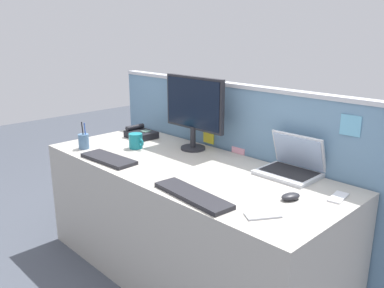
# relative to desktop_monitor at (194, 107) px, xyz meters

# --- Properties ---
(ground_plane) EXTENTS (10.00, 10.00, 0.00)m
(ground_plane) POSITION_rel_desktop_monitor_xyz_m (0.20, -0.27, -1.01)
(ground_plane) COLOR #424751
(desk) EXTENTS (1.94, 0.79, 0.72)m
(desk) POSITION_rel_desktop_monitor_xyz_m (0.20, -0.27, -0.65)
(desk) COLOR #ADA89E
(desk) RESTS_ON ground_plane
(cubicle_divider) EXTENTS (2.22, 0.08, 1.17)m
(cubicle_divider) POSITION_rel_desktop_monitor_xyz_m (0.21, 0.17, -0.42)
(cubicle_divider) COLOR #6084A3
(cubicle_divider) RESTS_ON ground_plane
(desktop_monitor) EXTENTS (0.50, 0.16, 0.48)m
(desktop_monitor) POSITION_rel_desktop_monitor_xyz_m (0.00, 0.00, 0.00)
(desktop_monitor) COLOR #232328
(desktop_monitor) RESTS_ON desk
(laptop) EXTENTS (0.32, 0.26, 0.22)m
(laptop) POSITION_rel_desktop_monitor_xyz_m (0.72, 0.05, -0.23)
(laptop) COLOR silver
(laptop) RESTS_ON desk
(desk_phone) EXTENTS (0.21, 0.17, 0.08)m
(desk_phone) POSITION_rel_desktop_monitor_xyz_m (-0.48, -0.08, -0.26)
(desk_phone) COLOR black
(desk_phone) RESTS_ON desk
(keyboard_main) EXTENTS (0.40, 0.17, 0.02)m
(keyboard_main) POSITION_rel_desktop_monitor_xyz_m (-0.19, -0.55, -0.28)
(keyboard_main) COLOR #232328
(keyboard_main) RESTS_ON desk
(keyboard_spare) EXTENTS (0.47, 0.17, 0.02)m
(keyboard_spare) POSITION_rel_desktop_monitor_xyz_m (0.57, -0.57, -0.28)
(keyboard_spare) COLOR #232328
(keyboard_spare) RESTS_ON desk
(computer_mouse_right_hand) EXTENTS (0.09, 0.11, 0.03)m
(computer_mouse_right_hand) POSITION_rel_desktop_monitor_xyz_m (0.91, -0.25, -0.27)
(computer_mouse_right_hand) COLOR #232328
(computer_mouse_right_hand) RESTS_ON desk
(pen_cup) EXTENTS (0.07, 0.07, 0.19)m
(pen_cup) POSITION_rel_desktop_monitor_xyz_m (-0.52, -0.52, -0.23)
(pen_cup) COLOR #4C7093
(pen_cup) RESTS_ON desk
(cell_phone_silver_slab) EXTENTS (0.14, 0.17, 0.01)m
(cell_phone_silver_slab) POSITION_rel_desktop_monitor_xyz_m (0.92, -0.49, -0.28)
(cell_phone_silver_slab) COLOR #B7BAC1
(cell_phone_silver_slab) RESTS_ON desk
(cell_phone_white_slab) EXTENTS (0.08, 0.15, 0.01)m
(cell_phone_white_slab) POSITION_rel_desktop_monitor_xyz_m (1.06, -0.08, -0.28)
(cell_phone_white_slab) COLOR silver
(cell_phone_white_slab) RESTS_ON desk
(coffee_mug) EXTENTS (0.13, 0.09, 0.10)m
(coffee_mug) POSITION_rel_desktop_monitor_xyz_m (-0.29, -0.27, -0.24)
(coffee_mug) COLOR #197A84
(coffee_mug) RESTS_ON desk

